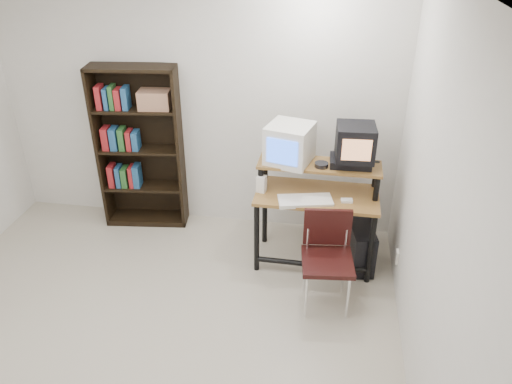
# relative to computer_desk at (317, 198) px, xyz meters

# --- Properties ---
(floor) EXTENTS (4.00, 4.00, 0.01)m
(floor) POSITION_rel_computer_desk_xyz_m (-1.25, -1.41, -0.68)
(floor) COLOR #B5AB96
(floor) RESTS_ON ground
(back_wall) EXTENTS (4.00, 0.01, 2.60)m
(back_wall) POSITION_rel_computer_desk_xyz_m (-1.25, 0.59, 0.62)
(back_wall) COLOR beige
(back_wall) RESTS_ON floor
(right_wall) EXTENTS (0.01, 4.00, 2.60)m
(right_wall) POSITION_rel_computer_desk_xyz_m (0.75, -1.41, 0.62)
(right_wall) COLOR beige
(right_wall) RESTS_ON floor
(computer_desk) EXTENTS (1.11, 0.57, 0.98)m
(computer_desk) POSITION_rel_computer_desk_xyz_m (0.00, 0.00, 0.00)
(computer_desk) COLOR olive
(computer_desk) RESTS_ON floor
(crt_monitor) EXTENTS (0.46, 0.46, 0.36)m
(crt_monitor) POSITION_rel_computer_desk_xyz_m (-0.27, 0.11, 0.47)
(crt_monitor) COLOR silver
(crt_monitor) RESTS_ON computer_desk
(vcr) EXTENTS (0.37, 0.27, 0.08)m
(vcr) POSITION_rel_computer_desk_xyz_m (0.27, 0.11, 0.33)
(vcr) COLOR black
(vcr) RESTS_ON computer_desk
(crt_tv) EXTENTS (0.35, 0.35, 0.31)m
(crt_tv) POSITION_rel_computer_desk_xyz_m (0.29, 0.10, 0.53)
(crt_tv) COLOR black
(crt_tv) RESTS_ON vcr
(cd_spindle) EXTENTS (0.12, 0.12, 0.05)m
(cd_spindle) POSITION_rel_computer_desk_xyz_m (0.02, 0.03, 0.32)
(cd_spindle) COLOR #26262B
(cd_spindle) RESTS_ON computer_desk
(keyboard) EXTENTS (0.50, 0.31, 0.03)m
(keyboard) POSITION_rel_computer_desk_xyz_m (-0.10, -0.17, 0.06)
(keyboard) COLOR silver
(keyboard) RESTS_ON computer_desk
(mousepad) EXTENTS (0.25, 0.22, 0.01)m
(mousepad) POSITION_rel_computer_desk_xyz_m (0.27, -0.13, 0.05)
(mousepad) COLOR black
(mousepad) RESTS_ON computer_desk
(mouse) EXTENTS (0.11, 0.07, 0.03)m
(mouse) POSITION_rel_computer_desk_xyz_m (0.26, -0.12, 0.07)
(mouse) COLOR white
(mouse) RESTS_ON mousepad
(desk_speaker) EXTENTS (0.09, 0.09, 0.17)m
(desk_speaker) POSITION_rel_computer_desk_xyz_m (-0.50, -0.05, 0.13)
(desk_speaker) COLOR silver
(desk_speaker) RESTS_ON computer_desk
(pc_tower) EXTENTS (0.28, 0.48, 0.42)m
(pc_tower) POSITION_rel_computer_desk_xyz_m (0.44, -0.03, -0.47)
(pc_tower) COLOR black
(pc_tower) RESTS_ON floor
(school_chair) EXTENTS (0.46, 0.46, 0.83)m
(school_chair) POSITION_rel_computer_desk_xyz_m (0.13, -0.55, -0.17)
(school_chair) COLOR black
(school_chair) RESTS_ON floor
(bookshelf) EXTENTS (0.87, 0.38, 1.69)m
(bookshelf) POSITION_rel_computer_desk_xyz_m (-1.82, 0.45, 0.20)
(bookshelf) COLOR black
(bookshelf) RESTS_ON floor
(wall_outlet) EXTENTS (0.02, 0.08, 0.12)m
(wall_outlet) POSITION_rel_computer_desk_xyz_m (0.74, -0.26, -0.38)
(wall_outlet) COLOR beige
(wall_outlet) RESTS_ON right_wall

